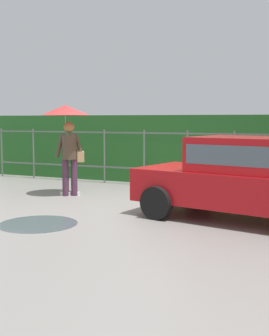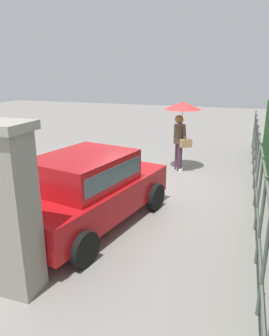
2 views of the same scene
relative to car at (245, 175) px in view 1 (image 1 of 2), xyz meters
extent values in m
plane|color=gray|center=(-2.46, 0.27, -0.80)|extent=(40.00, 40.00, 0.00)
cube|color=#B71116|center=(-0.06, 0.01, -0.22)|extent=(3.95, 2.34, 0.60)
cube|color=#B71116|center=(0.09, -0.02, 0.38)|extent=(2.15, 1.79, 0.60)
cube|color=#4C5B66|center=(0.09, -0.02, 0.40)|extent=(2.00, 1.78, 0.33)
cylinder|color=black|center=(-1.45, -0.57, -0.50)|extent=(0.62, 0.29, 0.60)
cylinder|color=black|center=(-1.12, 1.08, -0.50)|extent=(0.62, 0.29, 0.60)
cylinder|color=#47283D|center=(-4.29, 0.91, -0.37)|extent=(0.15, 0.15, 0.86)
cylinder|color=#47283D|center=(-4.12, 1.02, -0.37)|extent=(0.15, 0.15, 0.86)
cube|color=white|center=(-4.32, 0.96, -0.76)|extent=(0.26, 0.10, 0.08)
cube|color=white|center=(-4.15, 1.07, -0.76)|extent=(0.26, 0.10, 0.08)
cylinder|color=#473828|center=(-4.21, 0.96, 0.35)|extent=(0.34, 0.34, 0.58)
sphere|color=#DBAD89|center=(-4.21, 0.96, 0.78)|extent=(0.22, 0.22, 0.22)
sphere|color=olive|center=(-4.19, 0.94, 0.80)|extent=(0.25, 0.25, 0.25)
cylinder|color=#473828|center=(-4.43, 0.91, 0.37)|extent=(0.24, 0.20, 0.56)
cylinder|color=#473828|center=(-4.06, 1.15, 0.37)|extent=(0.24, 0.20, 0.56)
cylinder|color=#B2B2B7|center=(-4.33, 1.01, 0.69)|extent=(0.02, 0.02, 0.77)
cone|color=red|center=(-4.33, 1.01, 1.19)|extent=(1.11, 1.11, 0.23)
cube|color=tan|center=(-4.05, 1.21, 0.11)|extent=(0.32, 0.37, 0.24)
cylinder|color=#59605B|center=(-8.08, 3.20, -0.05)|extent=(0.05, 0.05, 1.50)
cylinder|color=#59605B|center=(-6.87, 3.20, -0.05)|extent=(0.05, 0.05, 1.50)
cylinder|color=#59605B|center=(-5.67, 3.20, -0.05)|extent=(0.05, 0.05, 1.50)
cylinder|color=#59605B|center=(-4.46, 3.20, -0.05)|extent=(0.05, 0.05, 1.50)
cylinder|color=#59605B|center=(-3.26, 3.20, -0.05)|extent=(0.05, 0.05, 1.50)
cylinder|color=#59605B|center=(-2.05, 3.20, -0.05)|extent=(0.05, 0.05, 1.50)
cylinder|color=#59605B|center=(-0.85, 3.20, -0.05)|extent=(0.05, 0.05, 1.50)
cube|color=#59605B|center=(-2.05, 3.20, 0.62)|extent=(12.05, 0.03, 0.04)
cube|color=#59605B|center=(-2.05, 3.20, -0.35)|extent=(12.05, 0.03, 0.04)
cube|color=#235B23|center=(-2.05, 4.05, 0.15)|extent=(13.05, 0.90, 1.90)
cylinder|color=#4C545B|center=(-3.18, -1.71, -0.80)|extent=(1.36, 1.36, 0.00)
camera|label=1|loc=(1.39, -7.96, 0.98)|focal=48.11mm
camera|label=2|loc=(5.23, 2.80, 2.22)|focal=33.79mm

